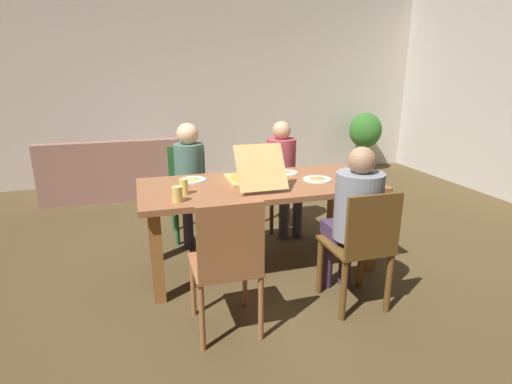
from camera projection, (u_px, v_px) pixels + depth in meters
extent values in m
plane|color=#4E3D23|center=(259.00, 264.00, 3.67)|extent=(20.00, 20.00, 0.00)
cube|color=beige|center=(197.00, 87.00, 6.30)|extent=(7.67, 0.12, 2.91)
cube|color=brown|center=(259.00, 186.00, 3.45)|extent=(2.04, 0.93, 0.05)
cube|color=#945B2C|center=(157.00, 258.00, 2.99)|extent=(0.09, 0.09, 0.73)
cube|color=#945B2C|center=(371.00, 231.00, 3.49)|extent=(0.09, 0.09, 0.73)
cube|color=#945B2C|center=(152.00, 224.00, 3.65)|extent=(0.09, 0.09, 0.73)
cube|color=#945B2C|center=(333.00, 206.00, 4.14)|extent=(0.09, 0.09, 0.73)
cylinder|color=brown|center=(320.00, 266.00, 3.15)|extent=(0.05, 0.05, 0.47)
cylinder|color=brown|center=(361.00, 260.00, 3.25)|extent=(0.05, 0.05, 0.47)
cylinder|color=brown|center=(344.00, 291.00, 2.80)|extent=(0.05, 0.05, 0.47)
cylinder|color=brown|center=(389.00, 283.00, 2.90)|extent=(0.05, 0.05, 0.47)
cube|color=brown|center=(355.00, 245.00, 2.95)|extent=(0.43, 0.45, 0.02)
cube|color=brown|center=(374.00, 226.00, 2.69)|extent=(0.41, 0.03, 0.44)
cylinder|color=#3F2B48|center=(327.00, 259.00, 3.24)|extent=(0.10, 0.10, 0.49)
cylinder|color=#3F2B48|center=(346.00, 256.00, 3.29)|extent=(0.10, 0.10, 0.49)
cube|color=#3F2B48|center=(346.00, 230.00, 3.06)|extent=(0.31, 0.28, 0.11)
cylinder|color=gray|center=(358.00, 206.00, 2.86)|extent=(0.34, 0.34, 0.49)
sphere|color=#A47859|center=(362.00, 161.00, 2.76)|extent=(0.19, 0.19, 0.19)
cylinder|color=#563E17|center=(300.00, 211.00, 4.37)|extent=(0.04, 0.04, 0.47)
cylinder|color=#563E17|center=(272.00, 214.00, 4.28)|extent=(0.04, 0.04, 0.47)
cylinder|color=#563E17|center=(288.00, 201.00, 4.71)|extent=(0.04, 0.04, 0.47)
cylinder|color=#563E17|center=(261.00, 204.00, 4.62)|extent=(0.04, 0.04, 0.47)
cube|color=#563E17|center=(281.00, 187.00, 4.42)|extent=(0.39, 0.43, 0.02)
cube|color=#563E17|center=(275.00, 163.00, 4.54)|extent=(0.37, 0.03, 0.44)
cylinder|color=#3E414A|center=(297.00, 215.00, 4.22)|extent=(0.10, 0.10, 0.49)
cylinder|color=#3E414A|center=(284.00, 217.00, 4.18)|extent=(0.10, 0.10, 0.49)
cube|color=#3E414A|center=(286.00, 185.00, 4.25)|extent=(0.28, 0.33, 0.11)
cylinder|color=#A53F4C|center=(281.00, 160.00, 4.33)|extent=(0.32, 0.32, 0.47)
sphere|color=tan|center=(282.00, 130.00, 4.24)|extent=(0.20, 0.20, 0.20)
cylinder|color=#2B622F|center=(211.00, 220.00, 4.12)|extent=(0.05, 0.05, 0.47)
cylinder|color=#2B622F|center=(177.00, 223.00, 4.03)|extent=(0.05, 0.05, 0.47)
cylinder|color=#2B622F|center=(205.00, 208.00, 4.48)|extent=(0.05, 0.05, 0.47)
cylinder|color=#2B622F|center=(173.00, 211.00, 4.39)|extent=(0.05, 0.05, 0.47)
cube|color=#2B622F|center=(190.00, 193.00, 4.18)|extent=(0.41, 0.46, 0.02)
cube|color=#2B622F|center=(187.00, 167.00, 4.31)|extent=(0.39, 0.03, 0.45)
cylinder|color=#35344D|center=(203.00, 223.00, 4.00)|extent=(0.10, 0.10, 0.49)
cylinder|color=#35344D|center=(188.00, 225.00, 3.96)|extent=(0.10, 0.10, 0.49)
cube|color=#35344D|center=(192.00, 192.00, 4.02)|extent=(0.27, 0.31, 0.11)
cylinder|color=#486E60|center=(189.00, 166.00, 4.10)|extent=(0.30, 0.30, 0.46)
sphere|color=#DBAF8B|center=(187.00, 134.00, 4.00)|extent=(0.22, 0.22, 0.22)
cylinder|color=#955C36|center=(193.00, 286.00, 2.86)|extent=(0.04, 0.04, 0.47)
cylinder|color=#955C36|center=(245.00, 278.00, 2.96)|extent=(0.04, 0.04, 0.47)
cylinder|color=#955C36|center=(202.00, 318.00, 2.49)|extent=(0.04, 0.04, 0.47)
cylinder|color=#955C36|center=(261.00, 308.00, 2.59)|extent=(0.04, 0.04, 0.47)
cube|color=#955C36|center=(224.00, 264.00, 2.65)|extent=(0.44, 0.45, 0.02)
cube|color=#955C36|center=(231.00, 242.00, 2.39)|extent=(0.41, 0.03, 0.48)
cube|color=tan|center=(250.00, 179.00, 3.51)|extent=(0.40, 0.40, 0.03)
cylinder|color=gold|center=(250.00, 177.00, 3.50)|extent=(0.35, 0.35, 0.01)
cube|color=tan|center=(261.00, 167.00, 3.17)|extent=(0.40, 0.23, 0.34)
cylinder|color=white|center=(286.00, 173.00, 3.77)|extent=(0.22, 0.22, 0.01)
cone|color=#D58444|center=(286.00, 171.00, 3.76)|extent=(0.10, 0.10, 0.02)
cylinder|color=white|center=(317.00, 179.00, 3.54)|extent=(0.25, 0.25, 0.01)
cone|color=#CE7D3A|center=(317.00, 178.00, 3.54)|extent=(0.14, 0.14, 0.02)
cylinder|color=white|center=(193.00, 180.00, 3.52)|extent=(0.23, 0.23, 0.01)
cone|color=gold|center=(193.00, 178.00, 3.52)|extent=(0.13, 0.13, 0.02)
cylinder|color=#DEC266|center=(177.00, 194.00, 2.94)|extent=(0.08, 0.08, 0.12)
cylinder|color=#E3CD5F|center=(184.00, 187.00, 3.12)|extent=(0.07, 0.07, 0.12)
cube|color=#95685B|center=(119.00, 180.00, 5.70)|extent=(1.97, 0.79, 0.41)
cube|color=#95685B|center=(115.00, 157.00, 5.29)|extent=(1.97, 0.16, 0.41)
cube|color=#95685B|center=(48.00, 164.00, 5.37)|extent=(0.20, 0.75, 0.18)
cube|color=#95685B|center=(181.00, 156.00, 5.85)|extent=(0.20, 0.75, 0.18)
cylinder|color=gray|center=(363.00, 161.00, 7.09)|extent=(0.31, 0.31, 0.32)
cylinder|color=brown|center=(364.00, 148.00, 7.02)|extent=(0.05, 0.05, 0.17)
ellipsoid|color=#2F6924|center=(365.00, 130.00, 6.93)|extent=(0.55, 0.55, 0.60)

